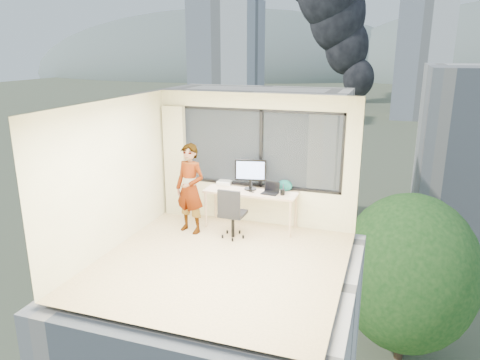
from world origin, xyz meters
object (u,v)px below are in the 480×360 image
at_px(chair, 233,212).
at_px(person, 190,189).
at_px(monitor, 250,174).
at_px(game_console, 225,182).
at_px(laptop, 270,189).
at_px(handbag, 285,185).
at_px(desk, 251,209).

relative_size(chair, person, 0.58).
bearing_deg(monitor, game_console, 152.03).
relative_size(laptop, handbag, 1.12).
relative_size(desk, monitor, 2.95).
bearing_deg(game_console, monitor, -18.58).
relative_size(game_console, handbag, 0.97).
distance_m(chair, handbag, 1.17).
bearing_deg(person, monitor, 47.64).
distance_m(game_console, handbag, 1.27).
xyz_separation_m(desk, monitor, (-0.04, 0.08, 0.68)).
height_order(desk, laptop, laptop).
relative_size(person, laptop, 5.33).
bearing_deg(game_console, desk, -24.44).
bearing_deg(laptop, chair, -129.90).
xyz_separation_m(desk, chair, (-0.16, -0.59, 0.12)).
relative_size(chair, handbag, 3.43).
xyz_separation_m(monitor, game_console, (-0.61, 0.18, -0.27)).
bearing_deg(monitor, desk, -77.84).
height_order(desk, game_console, game_console).
distance_m(chair, monitor, 0.88).
bearing_deg(chair, laptop, 44.24).
relative_size(chair, game_console, 3.55).
xyz_separation_m(monitor, handbag, (0.66, 0.12, -0.19)).
xyz_separation_m(desk, handbag, (0.63, 0.20, 0.49)).
bearing_deg(desk, handbag, 17.73).
bearing_deg(laptop, monitor, 168.22).
height_order(game_console, laptop, laptop).
distance_m(desk, chair, 0.62).
bearing_deg(game_console, chair, -62.98).
bearing_deg(game_console, person, -116.90).
height_order(desk, chair, chair).
distance_m(person, laptop, 1.51).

